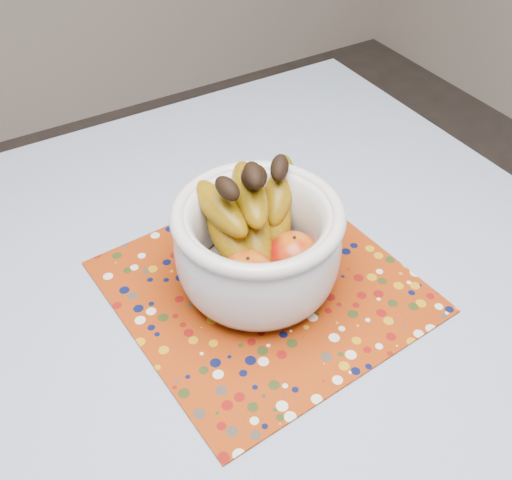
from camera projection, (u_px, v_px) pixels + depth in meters
table at (233, 379)px, 0.91m from camera, size 1.20×1.20×0.75m
tablecloth at (232, 346)px, 0.86m from camera, size 1.32×1.32×0.01m
placemat at (263, 286)px, 0.93m from camera, size 0.45×0.45×0.00m
fruit_bowl at (258, 234)px, 0.88m from camera, size 0.29×0.27×0.22m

